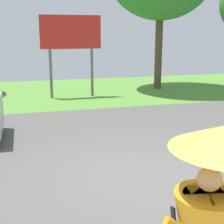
{
  "coord_description": "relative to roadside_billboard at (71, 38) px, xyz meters",
  "views": [
    {
      "loc": [
        -2.21,
        -5.83,
        2.83
      ],
      "look_at": [
        -0.35,
        1.0,
        1.1
      ],
      "focal_mm": 53.06,
      "sensor_mm": 36.0,
      "label": 1
    }
  ],
  "objects": [
    {
      "name": "roadside_billboard",
      "position": [
        0.0,
        0.0,
        0.0
      ],
      "size": [
        2.6,
        0.12,
        3.5
      ],
      "color": "slate",
      "rests_on": "ground_plane"
    },
    {
      "name": "ground_plane",
      "position": [
        0.12,
        -5.58,
        -2.6
      ],
      "size": [
        40.0,
        22.0,
        0.2
      ],
      "color": "#565451"
    }
  ]
}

